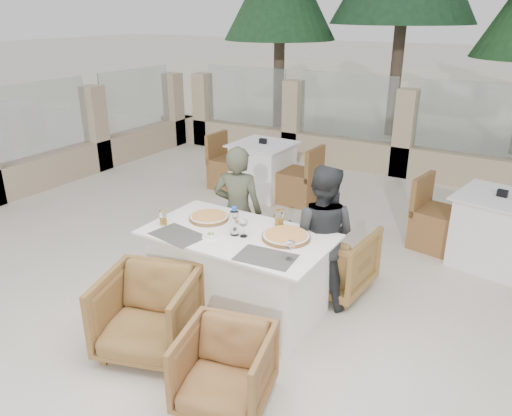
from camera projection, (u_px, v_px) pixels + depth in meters
The scene contains 24 objects.
ground at pixel (243, 319), 4.41m from camera, with size 80.00×80.00×0.00m, color beige.
sand_patch at pixel (485, 97), 15.53m from camera, with size 30.00×16.00×0.01m, color beige.
perimeter_wall_far at pixel (405, 127), 7.93m from camera, with size 10.00×0.34×1.60m, color tan, non-canonical shape.
perimeter_wall_left at pixel (44, 135), 7.47m from camera, with size 0.34×7.00×1.60m, color tan, non-canonical shape.
dining_table at pixel (238, 273), 4.39m from camera, with size 1.60×0.90×0.77m, color white, non-canonical shape.
placemat_near_left at pixel (178, 235), 4.21m from camera, with size 0.45×0.30×0.00m, color #4E4943.
placemat_near_right at pixel (266, 257), 3.84m from camera, with size 0.45×0.30×0.00m, color #504B45.
pizza_left at pixel (209, 217), 4.52m from camera, with size 0.36×0.36×0.05m, color #CC5A1B.
pizza_right at pixel (286, 236), 4.14m from camera, with size 0.41×0.41×0.05m, color orange.
water_bottle at pixel (234, 221), 4.18m from camera, with size 0.07×0.07×0.25m, color #B9DCF4.
wine_glass_centre at pixel (234, 219), 4.32m from camera, with size 0.08×0.08×0.18m, color silver, non-canonical shape.
wine_glass_near at pixel (244, 226), 4.16m from camera, with size 0.08×0.08×0.18m, color white, non-canonical shape.
wine_glass_corner at pixel (290, 249), 3.77m from camera, with size 0.08×0.08×0.18m, color silver, non-canonical shape.
beer_glass_left at pixel (163, 218), 4.40m from camera, with size 0.06×0.06×0.13m, color yellow.
beer_glass_right at pixel (279, 218), 4.36m from camera, with size 0.08×0.08×0.15m, color orange.
olive_dish at pixel (211, 235), 4.16m from camera, with size 0.11×0.11×0.04m, color white, non-canonical shape.
armchair_far_left at pixel (244, 245), 5.12m from camera, with size 0.63×0.65×0.59m, color olive.
armchair_far_right at pixel (333, 258), 4.79m from camera, with size 0.69×0.71×0.65m, color olive.
armchair_near_left at pixel (148, 313), 3.91m from camera, with size 0.70×0.73×0.66m, color olive.
armchair_near_right at pixel (225, 369), 3.37m from camera, with size 0.60×0.62×0.56m, color brown.
diner_left at pixel (238, 212), 4.95m from camera, with size 0.49×0.32×1.35m, color #4A4E39.
diner_right at pixel (321, 236), 4.46m from camera, with size 0.64×0.50×1.32m, color #313436.
bg_table_a at pixel (263, 169), 7.24m from camera, with size 1.64×0.82×0.77m, color white, non-canonical shape.
bg_table_b at pixel (495, 231), 5.23m from camera, with size 1.64×0.82×0.77m, color white, non-canonical shape.
Camera 1 is at (2.03, -3.13, 2.55)m, focal length 35.00 mm.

